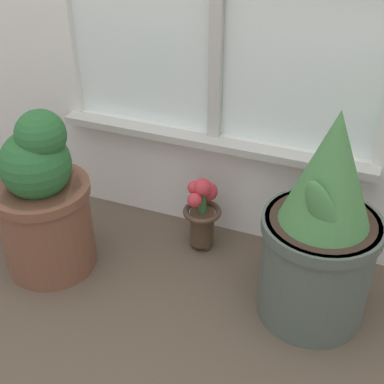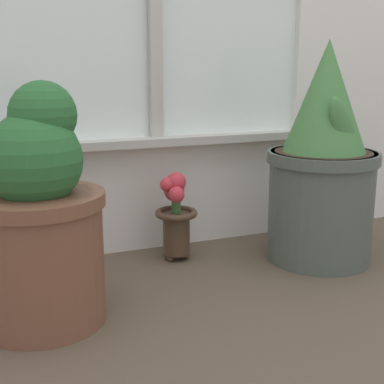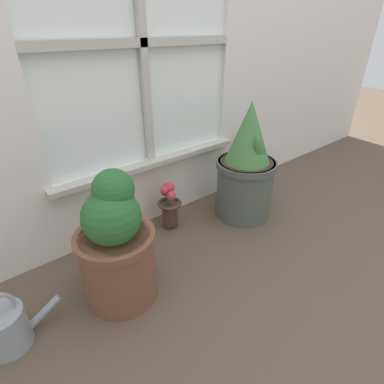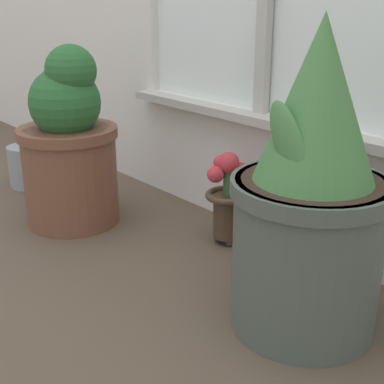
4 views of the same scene
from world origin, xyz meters
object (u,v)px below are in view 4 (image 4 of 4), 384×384
(watering_can, at_px, (29,165))
(potted_plant_left, at_px, (69,147))
(potted_plant_right, at_px, (311,200))
(flower_vase, at_px, (228,196))

(watering_can, bearing_deg, potted_plant_left, -5.60)
(potted_plant_right, distance_m, flower_vase, 0.44)
(potted_plant_right, relative_size, flower_vase, 2.40)
(potted_plant_right, relative_size, watering_can, 2.45)
(flower_vase, distance_m, watering_can, 0.83)
(potted_plant_right, bearing_deg, potted_plant_left, -173.21)
(flower_vase, bearing_deg, potted_plant_left, -148.22)
(potted_plant_left, xyz_separation_m, potted_plant_right, (0.79, 0.09, 0.04))
(flower_vase, bearing_deg, watering_can, -165.06)
(potted_plant_left, height_order, potted_plant_right, potted_plant_right)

